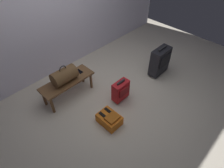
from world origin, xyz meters
TOP-DOWN VIEW (x-y plane):
  - ground_plane at (0.00, 0.00)m, footprint 6.60×6.60m
  - back_wall at (0.00, 1.60)m, footprint 6.00×0.10m
  - bench at (-0.57, 0.73)m, footprint 1.00×0.36m
  - duffel_bag_brown at (-0.60, 0.73)m, footprint 0.44×0.26m
  - cell_phone at (-0.25, 0.77)m, footprint 0.07×0.14m
  - suitcase_upright_charcoal at (1.16, -0.10)m, footprint 0.45×0.23m
  - suitcase_small_red at (0.03, -0.03)m, footprint 0.32×0.18m
  - backpack_orange at (-0.49, -0.26)m, footprint 0.28×0.38m

SIDE VIEW (x-z plane):
  - ground_plane at x=0.00m, z-range 0.00..0.00m
  - backpack_orange at x=-0.49m, z-range -0.01..0.20m
  - suitcase_small_red at x=0.03m, z-range 0.01..0.47m
  - bench at x=-0.57m, z-range 0.13..0.52m
  - suitcase_upright_charcoal at x=1.16m, z-range 0.01..0.66m
  - cell_phone at x=-0.25m, z-range 0.39..0.40m
  - duffel_bag_brown at x=-0.60m, z-range 0.35..0.69m
  - back_wall at x=0.00m, z-range 0.00..2.80m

